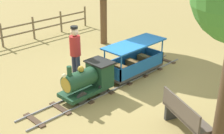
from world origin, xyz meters
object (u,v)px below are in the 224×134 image
(locomotive, at_px, (89,79))
(conductor_person, at_px, (75,50))
(passenger_car, at_px, (134,62))
(park_bench, at_px, (185,116))

(locomotive, bearing_deg, conductor_person, -18.69)
(passenger_car, xyz_separation_m, conductor_person, (0.88, 1.46, 0.53))
(conductor_person, xyz_separation_m, park_bench, (-3.49, -0.02, -0.54))
(locomotive, bearing_deg, park_bench, -173.09)
(locomotive, xyz_separation_m, park_bench, (-2.61, -0.32, -0.07))
(locomotive, distance_m, passenger_car, 1.76)
(conductor_person, bearing_deg, park_bench, -179.67)
(locomotive, distance_m, park_bench, 2.63)
(passenger_car, bearing_deg, park_bench, 151.13)
(passenger_car, xyz_separation_m, park_bench, (-2.61, 1.44, -0.01))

